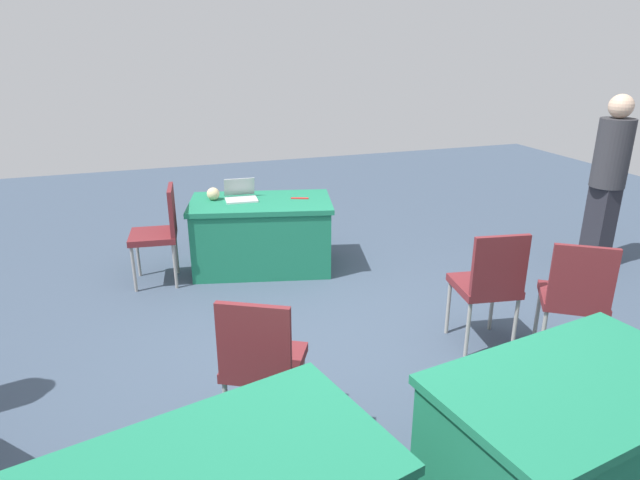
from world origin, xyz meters
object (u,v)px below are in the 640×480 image
object	(u,v)px
laptop_silver	(241,196)
chair_near_front	(575,294)
table_mid_right	(569,441)
chair_by_pillar	(489,281)
table_foreground	(262,234)
yarn_ball	(213,194)
chair_tucked_left	(160,228)
chair_back_row	(261,358)
person_attendee_browsing	(609,173)
scissors_red	(300,198)

from	to	relation	value
laptop_silver	chair_near_front	bearing A→B (deg)	130.11
table_mid_right	chair_by_pillar	size ratio (longest dim) A/B	1.57
table_foreground	yarn_ball	bearing A→B (deg)	-22.16
chair_by_pillar	yarn_ball	size ratio (longest dim) A/B	7.56
chair_near_front	laptop_silver	distance (m)	3.26
chair_tucked_left	yarn_ball	size ratio (longest dim) A/B	7.47
chair_back_row	laptop_silver	bearing A→B (deg)	109.86
chair_back_row	person_attendee_browsing	size ratio (longest dim) A/B	0.53
chair_tucked_left	laptop_silver	distance (m)	0.87
table_mid_right	chair_near_front	bearing A→B (deg)	-132.45
table_mid_right	chair_near_front	size ratio (longest dim) A/B	1.57
chair_near_front	laptop_silver	xyz separation A→B (m)	(1.90, -2.63, 0.20)
table_foreground	chair_back_row	bearing A→B (deg)	77.12
chair_tucked_left	person_attendee_browsing	xyz separation A→B (m)	(-4.39, 1.03, 0.45)
yarn_ball	chair_near_front	bearing A→B (deg)	128.74
table_foreground	person_attendee_browsing	size ratio (longest dim) A/B	0.89
chair_tucked_left	yarn_ball	world-z (taller)	chair_tucked_left
chair_back_row	laptop_silver	world-z (taller)	chair_back_row
table_foreground	chair_tucked_left	size ratio (longest dim) A/B	1.64
person_attendee_browsing	laptop_silver	distance (m)	3.76
chair_near_front	yarn_ball	size ratio (longest dim) A/B	7.57
scissors_red	chair_tucked_left	bearing A→B (deg)	-158.81
laptop_silver	person_attendee_browsing	bearing A→B (deg)	165.86
chair_back_row	table_mid_right	bearing A→B (deg)	-7.16
table_foreground	table_mid_right	world-z (taller)	same
table_foreground	table_mid_right	size ratio (longest dim) A/B	1.03
chair_back_row	laptop_silver	size ratio (longest dim) A/B	2.82
chair_tucked_left	laptop_silver	size ratio (longest dim) A/B	2.86
table_mid_right	chair_back_row	size ratio (longest dim) A/B	1.61
chair_tucked_left	chair_back_row	world-z (taller)	chair_tucked_left
chair_near_front	person_attendee_browsing	world-z (taller)	person_attendee_browsing
person_attendee_browsing	laptop_silver	world-z (taller)	person_attendee_browsing
person_attendee_browsing	yarn_ball	distance (m)	4.04
chair_near_front	chair_back_row	xyz separation A→B (m)	(2.31, 0.06, -0.02)
chair_back_row	scissors_red	bearing A→B (deg)	97.11
person_attendee_browsing	chair_tucked_left	bearing A→B (deg)	-99.34
table_mid_right	scissors_red	bearing A→B (deg)	-84.06
chair_back_row	person_attendee_browsing	xyz separation A→B (m)	(-3.97, -1.51, 0.46)
chair_by_pillar	person_attendee_browsing	xyz separation A→B (m)	(-2.11, -1.07, 0.44)
laptop_silver	yarn_ball	distance (m)	0.28
table_mid_right	chair_tucked_left	xyz separation A→B (m)	(1.78, -3.52, 0.19)
chair_near_front	laptop_silver	bearing A→B (deg)	159.87
table_foreground	chair_tucked_left	distance (m)	1.03
chair_tucked_left	laptop_silver	world-z (taller)	chair_tucked_left
chair_by_pillar	person_attendee_browsing	distance (m)	2.41
chair_tucked_left	scissors_red	world-z (taller)	chair_tucked_left
table_mid_right	chair_near_front	xyz separation A→B (m)	(-0.95, -1.04, 0.20)
chair_by_pillar	chair_back_row	distance (m)	1.91
chair_near_front	table_foreground	bearing A→B (deg)	158.37
scissors_red	chair_near_front	bearing A→B (deg)	-40.19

